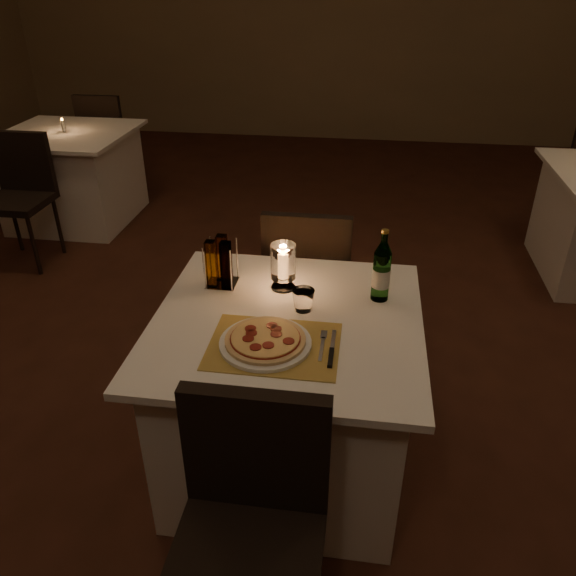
# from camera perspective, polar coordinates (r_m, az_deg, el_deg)

# --- Properties ---
(floor) EXTENTS (8.00, 10.00, 0.02)m
(floor) POSITION_cam_1_polar(r_m,az_deg,el_deg) (2.80, -0.62, -12.51)
(floor) COLOR #442116
(floor) RESTS_ON ground
(wall_back) EXTENTS (8.00, 0.02, 3.00)m
(wall_back) POSITION_cam_1_polar(r_m,az_deg,el_deg) (7.07, 6.24, 26.72)
(wall_back) COLOR #8F7653
(wall_back) RESTS_ON ground
(main_table) EXTENTS (1.00, 1.00, 0.74)m
(main_table) POSITION_cam_1_polar(r_m,az_deg,el_deg) (2.31, -0.07, -10.74)
(main_table) COLOR white
(main_table) RESTS_ON ground
(chair_near) EXTENTS (0.42, 0.42, 0.90)m
(chair_near) POSITION_cam_1_polar(r_m,az_deg,el_deg) (1.70, -3.82, -21.86)
(chair_near) COLOR black
(chair_near) RESTS_ON ground
(chair_far) EXTENTS (0.42, 0.42, 0.90)m
(chair_far) POSITION_cam_1_polar(r_m,az_deg,el_deg) (2.80, 2.03, 1.52)
(chair_far) COLOR black
(chair_far) RESTS_ON ground
(placemat) EXTENTS (0.45, 0.34, 0.00)m
(placemat) POSITION_cam_1_polar(r_m,az_deg,el_deg) (1.95, -1.43, -5.89)
(placemat) COLOR #B4903E
(placemat) RESTS_ON main_table
(plate) EXTENTS (0.32, 0.32, 0.01)m
(plate) POSITION_cam_1_polar(r_m,az_deg,el_deg) (1.95, -2.31, -5.59)
(plate) COLOR white
(plate) RESTS_ON placemat
(pizza) EXTENTS (0.28, 0.28, 0.02)m
(pizza) POSITION_cam_1_polar(r_m,az_deg,el_deg) (1.94, -2.32, -5.20)
(pizza) COLOR #D8B77F
(pizza) RESTS_ON plate
(fork) EXTENTS (0.02, 0.18, 0.00)m
(fork) POSITION_cam_1_polar(r_m,az_deg,el_deg) (1.96, 3.53, -5.62)
(fork) COLOR silver
(fork) RESTS_ON placemat
(knife) EXTENTS (0.02, 0.22, 0.01)m
(knife) POSITION_cam_1_polar(r_m,az_deg,el_deg) (1.90, 4.42, -6.68)
(knife) COLOR black
(knife) RESTS_ON placemat
(tumbler) EXTENTS (0.09, 0.09, 0.09)m
(tumbler) POSITION_cam_1_polar(r_m,az_deg,el_deg) (2.12, 1.56, -1.23)
(tumbler) COLOR white
(tumbler) RESTS_ON main_table
(water_bottle) EXTENTS (0.07, 0.07, 0.29)m
(water_bottle) POSITION_cam_1_polar(r_m,az_deg,el_deg) (2.19, 9.47, 1.63)
(water_bottle) COLOR #5E9851
(water_bottle) RESTS_ON main_table
(hurricane_candle) EXTENTS (0.10, 0.10, 0.19)m
(hurricane_candle) POSITION_cam_1_polar(r_m,az_deg,el_deg) (2.23, -0.49, 2.55)
(hurricane_candle) COLOR white
(hurricane_candle) RESTS_ON main_table
(cruet_caddy) EXTENTS (0.12, 0.12, 0.21)m
(cruet_caddy) POSITION_cam_1_polar(r_m,az_deg,el_deg) (2.28, -6.90, 2.43)
(cruet_caddy) COLOR white
(cruet_caddy) RESTS_ON main_table
(neighbor_table_left) EXTENTS (1.00, 1.00, 0.74)m
(neighbor_table_left) POSITION_cam_1_polar(r_m,az_deg,el_deg) (5.02, -20.99, 10.52)
(neighbor_table_left) COLOR white
(neighbor_table_left) RESTS_ON ground
(neighbor_chair_la) EXTENTS (0.42, 0.42, 0.90)m
(neighbor_chair_la) POSITION_cam_1_polar(r_m,az_deg,el_deg) (4.39, -25.57, 9.37)
(neighbor_chair_la) COLOR black
(neighbor_chair_la) RESTS_ON ground
(neighbor_chair_lb) EXTENTS (0.42, 0.42, 0.90)m
(neighbor_chair_lb) POSITION_cam_1_polar(r_m,az_deg,el_deg) (5.58, -17.98, 14.76)
(neighbor_chair_lb) COLOR black
(neighbor_chair_lb) RESTS_ON ground
(neighbor_candle_left) EXTENTS (0.03, 0.03, 0.11)m
(neighbor_candle_left) POSITION_cam_1_polar(r_m,az_deg,el_deg) (4.91, -21.88, 15.05)
(neighbor_candle_left) COLOR white
(neighbor_candle_left) RESTS_ON neighbor_table_left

